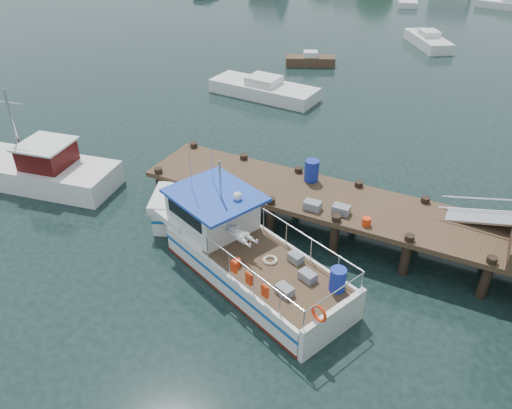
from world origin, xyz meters
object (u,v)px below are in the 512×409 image
at_px(moored_far, 512,5).
at_px(moored_d, 407,0).
at_px(moored_b, 428,40).
at_px(work_boat, 34,169).
at_px(moored_rowboat, 310,60).
at_px(moored_a, 264,89).
at_px(dock, 486,214).
at_px(lobster_boat, 234,245).

xyz_separation_m(moored_far, moored_d, (-10.50, -2.16, -0.08)).
bearing_deg(moored_b, work_boat, -88.79).
height_order(moored_rowboat, moored_a, moored_a).
distance_m(moored_far, moored_a, 37.10).
xyz_separation_m(dock, moored_d, (-12.17, 44.66, -1.88)).
xyz_separation_m(dock, moored_a, (-13.68, 11.72, -1.78)).
relative_size(moored_a, moored_d, 1.16).
height_order(work_boat, moored_a, work_boat).
distance_m(work_boat, moored_b, 32.52).
distance_m(dock, lobster_boat, 8.25).
bearing_deg(work_boat, moored_a, 63.38).
bearing_deg(moored_a, moored_b, 91.65).
xyz_separation_m(moored_rowboat, moored_d, (1.26, 25.76, -0.02)).
relative_size(dock, work_boat, 2.04).
height_order(lobster_boat, moored_d, lobster_boat).
bearing_deg(moored_far, moored_b, -111.13).
bearing_deg(work_boat, moored_rowboat, 68.18).
distance_m(lobster_boat, moored_a, 16.43).
bearing_deg(moored_d, moored_rowboat, -78.10).
distance_m(moored_b, moored_d, 17.42).
bearing_deg(lobster_boat, moored_d, 118.02).
relative_size(lobster_boat, moored_d, 1.52).
bearing_deg(dock, moored_d, 105.24).
relative_size(moored_b, moored_d, 0.96).
distance_m(work_boat, moored_d, 47.48).
bearing_deg(moored_d, work_boat, -82.29).
bearing_deg(moored_rowboat, moored_d, 92.34).
bearing_deg(moored_far, moored_rowboat, -118.66).
height_order(moored_rowboat, moored_far, moored_far).
relative_size(work_boat, moored_d, 1.36).
bearing_deg(moored_d, moored_b, -57.35).
distance_m(moored_far, moored_b, 19.43).
height_order(moored_b, moored_d, moored_b).
bearing_deg(moored_b, moored_d, 129.20).
bearing_deg(work_boat, lobster_boat, -15.17).
distance_m(lobster_boat, moored_far, 50.59).
bearing_deg(moored_a, moored_rowboat, 112.46).
distance_m(work_boat, moored_a, 14.81).
height_order(work_boat, moored_rowboat, work_boat).
distance_m(moored_far, moored_d, 10.72).
height_order(moored_a, moored_b, moored_b).
relative_size(moored_rowboat, moored_a, 0.54).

